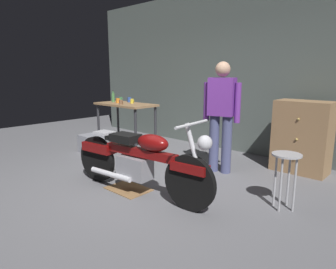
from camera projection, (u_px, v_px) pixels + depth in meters
The scene contains 15 objects.
ground_plane at pixel (129, 191), 3.91m from camera, with size 12.00×12.00×0.00m, color slate.
back_wall at pixel (242, 70), 5.62m from camera, with size 8.00×0.12×3.10m, color #56605B.
workbench at pixel (126, 109), 6.07m from camera, with size 1.30×0.64×0.90m.
motorcycle at pixel (138, 160), 3.73m from camera, with size 2.19×0.62×1.00m.
person_standing at pixel (221, 113), 4.49m from camera, with size 0.56×0.31×1.67m.
shop_stool at pixel (286, 166), 3.31m from camera, with size 0.32×0.32×0.64m.
wooden_dresser at pixel (302, 137), 4.57m from camera, with size 0.80×0.47×1.10m.
drip_tray at pixel (128, 189), 3.96m from camera, with size 0.56×0.40×0.01m, color olive.
storage_bin at pixel (91, 144), 5.75m from camera, with size 0.44×0.32×0.34m, color gray.
mug_blue_enamel at pixel (129, 100), 6.29m from camera, with size 0.12×0.08×0.10m.
mug_brown_stoneware at pixel (121, 102), 5.85m from camera, with size 0.10×0.07×0.09m.
mug_orange_travel at pixel (118, 101), 6.13m from camera, with size 0.12×0.08×0.10m.
mug_green_speckled at pixel (121, 99), 6.49m from camera, with size 0.11×0.08×0.09m.
mug_yellow_tall at pixel (132, 101), 6.04m from camera, with size 0.10×0.07×0.09m.
bottle at pixel (113, 97), 6.32m from camera, with size 0.06×0.06×0.24m.
Camera 1 is at (2.86, -2.37, 1.52)m, focal length 32.08 mm.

